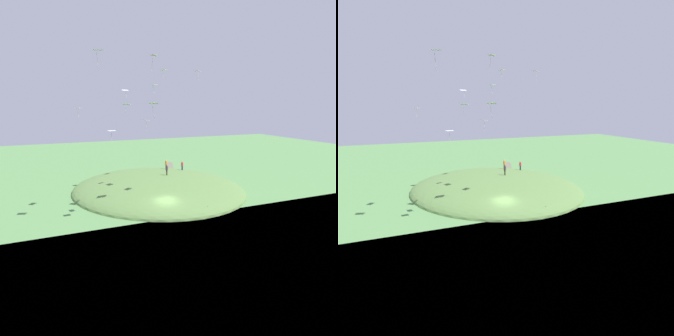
# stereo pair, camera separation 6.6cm
# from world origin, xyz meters

# --- Properties ---
(ground_plane) EXTENTS (160.00, 160.00, 0.00)m
(ground_plane) POSITION_xyz_m (0.00, 0.00, 0.00)
(ground_plane) COLOR #55864A
(grass_hill) EXTENTS (29.60, 26.94, 4.29)m
(grass_hill) POSITION_xyz_m (10.45, -3.09, 0.00)
(grass_hill) COLOR #597E41
(grass_hill) RESTS_ON ground_plane
(dirt_path) EXTENTS (10.79, 5.65, 0.04)m
(dirt_path) POSITION_xyz_m (27.17, -12.58, 0.02)
(dirt_path) COLOR #67644F
(dirt_path) RESTS_ON ground_plane
(person_watching_kites) EXTENTS (0.46, 0.46, 1.72)m
(person_watching_kites) POSITION_xyz_m (11.03, -4.88, 3.21)
(person_watching_kites) COLOR #383824
(person_watching_kites) RESTS_ON grass_hill
(person_near_shore) EXTENTS (0.56, 0.56, 1.61)m
(person_near_shore) POSITION_xyz_m (15.52, -9.90, 2.71)
(person_near_shore) COLOR #1C2E4B
(person_near_shore) RESTS_ON grass_hill
(person_on_hilltop) EXTENTS (0.55, 0.55, 1.68)m
(person_on_hilltop) POSITION_xyz_m (17.86, -7.73, 2.76)
(person_on_hilltop) COLOR #3A392F
(person_on_hilltop) RESTS_ON grass_hill
(kite_0) EXTENTS (1.17, 0.95, 1.50)m
(kite_0) POSITION_xyz_m (6.35, 0.37, 11.34)
(kite_0) COLOR white
(kite_1) EXTENTS (0.93, 0.70, 1.97)m
(kite_1) POSITION_xyz_m (-2.29, 2.46, 18.66)
(kite_1) COLOR white
(kite_2) EXTENTS (0.72, 1.00, 1.19)m
(kite_2) POSITION_xyz_m (12.30, 1.43, 15.57)
(kite_2) COLOR silver
(kite_3) EXTENTS (1.39, 1.40, 1.31)m
(kite_3) POSITION_xyz_m (12.23, -4.89, 18.72)
(kite_3) COLOR silver
(kite_4) EXTENTS (1.05, 1.24, 2.11)m
(kite_4) POSITION_xyz_m (-1.15, 8.23, 19.06)
(kite_4) COLOR white
(kite_5) EXTENTS (1.14, 1.19, 1.32)m
(kite_5) POSITION_xyz_m (-0.07, -4.13, 17.55)
(kite_5) COLOR white
(kite_6) EXTENTS (0.58, 0.78, 1.28)m
(kite_6) POSITION_xyz_m (6.29, -0.98, 16.06)
(kite_6) COLOR white
(kite_7) EXTENTS (0.74, 0.96, 1.20)m
(kite_7) POSITION_xyz_m (-0.59, 6.96, 10.64)
(kite_7) COLOR white
(kite_8) EXTENTS (1.13, 1.32, 1.98)m
(kite_8) POSITION_xyz_m (0.92, 1.26, 13.64)
(kite_8) COLOR white
(kite_9) EXTENTS (1.21, 1.22, 1.45)m
(kite_9) POSITION_xyz_m (2.63, 4.24, 13.54)
(kite_9) COLOR white
(kite_10) EXTENTS (1.28, 1.18, 1.15)m
(kite_10) POSITION_xyz_m (5.21, 9.66, 13.07)
(kite_10) COLOR white
(mooring_post) EXTENTS (0.14, 0.14, 0.96)m
(mooring_post) POSITION_xyz_m (-2.74, -4.50, 0.48)
(mooring_post) COLOR brown
(mooring_post) RESTS_ON ground_plane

